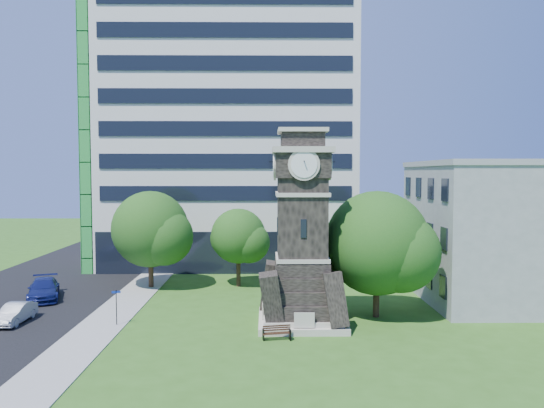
{
  "coord_description": "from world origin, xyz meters",
  "views": [
    {
      "loc": [
        0.79,
        -30.95,
        9.52
      ],
      "look_at": [
        1.19,
        7.24,
        7.27
      ],
      "focal_mm": 35.0,
      "sensor_mm": 36.0,
      "label": 1
    }
  ],
  "objects_px": {
    "park_bench": "(277,332)",
    "car_east_lot": "(490,303)",
    "car_street_mid": "(15,313)",
    "car_street_north": "(44,289)",
    "street_sign": "(116,303)",
    "clock_tower": "(302,241)"
  },
  "relations": [
    {
      "from": "clock_tower",
      "to": "car_street_mid",
      "type": "bearing_deg",
      "value": 178.98
    },
    {
      "from": "clock_tower",
      "to": "street_sign",
      "type": "xyz_separation_m",
      "value": [
        -11.57,
        -0.33,
        -3.87
      ]
    },
    {
      "from": "car_east_lot",
      "to": "park_bench",
      "type": "relative_size",
      "value": 3.33
    },
    {
      "from": "car_street_mid",
      "to": "park_bench",
      "type": "xyz_separation_m",
      "value": [
        16.54,
        -3.59,
        -0.17
      ]
    },
    {
      "from": "car_east_lot",
      "to": "clock_tower",
      "type": "bearing_deg",
      "value": 81.45
    },
    {
      "from": "car_street_mid",
      "to": "park_bench",
      "type": "distance_m",
      "value": 16.92
    },
    {
      "from": "park_bench",
      "to": "car_east_lot",
      "type": "bearing_deg",
      "value": 9.73
    },
    {
      "from": "park_bench",
      "to": "car_street_mid",
      "type": "bearing_deg",
      "value": 157.2
    },
    {
      "from": "street_sign",
      "to": "car_street_mid",
      "type": "bearing_deg",
      "value": 165.31
    },
    {
      "from": "car_east_lot",
      "to": "park_bench",
      "type": "xyz_separation_m",
      "value": [
        -14.5,
        -5.36,
        -0.31
      ]
    },
    {
      "from": "clock_tower",
      "to": "car_street_mid",
      "type": "distance_m",
      "value": 18.76
    },
    {
      "from": "street_sign",
      "to": "park_bench",
      "type": "bearing_deg",
      "value": -25.45
    },
    {
      "from": "park_bench",
      "to": "clock_tower",
      "type": "bearing_deg",
      "value": 52.82
    },
    {
      "from": "car_street_north",
      "to": "street_sign",
      "type": "distance_m",
      "value": 10.2
    },
    {
      "from": "car_east_lot",
      "to": "car_street_mid",
      "type": "bearing_deg",
      "value": 75.46
    },
    {
      "from": "park_bench",
      "to": "street_sign",
      "type": "xyz_separation_m",
      "value": [
        -9.93,
        2.93,
        0.97
      ]
    },
    {
      "from": "car_street_mid",
      "to": "clock_tower",
      "type": "bearing_deg",
      "value": 0.16
    },
    {
      "from": "car_street_mid",
      "to": "car_street_north",
      "type": "distance_m",
      "value": 6.36
    },
    {
      "from": "park_bench",
      "to": "street_sign",
      "type": "bearing_deg",
      "value": 153.0
    },
    {
      "from": "car_street_north",
      "to": "car_east_lot",
      "type": "distance_m",
      "value": 32.18
    },
    {
      "from": "car_street_north",
      "to": "park_bench",
      "type": "relative_size",
      "value": 3.26
    },
    {
      "from": "clock_tower",
      "to": "car_east_lot",
      "type": "bearing_deg",
      "value": 9.26
    }
  ]
}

